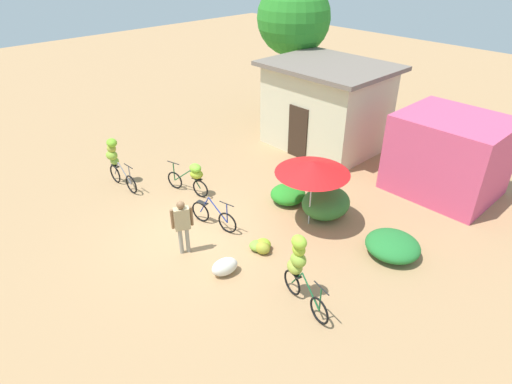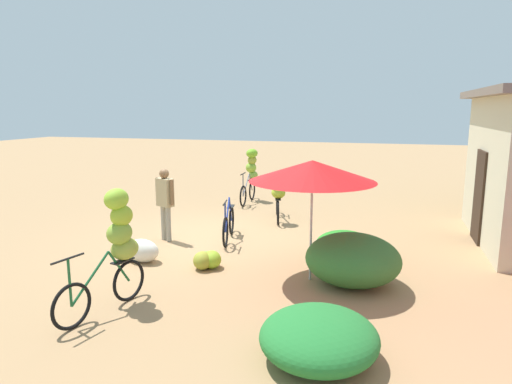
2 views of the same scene
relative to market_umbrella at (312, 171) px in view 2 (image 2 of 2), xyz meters
The scene contains 12 objects.
ground_plane 3.74m from the market_umbrella, 123.90° to the right, with size 60.00×60.00×0.00m, color #A88056.
hedge_bush_front_left 2.11m from the market_umbrella, 160.12° to the left, with size 1.10×1.13×0.54m, color #278725.
hedge_bush_front_right 1.61m from the market_umbrella, 86.46° to the left, with size 1.36×1.57×0.87m, color #36712F.
hedge_bush_mid 2.98m from the market_umbrella, 11.74° to the left, with size 1.46×1.39×0.57m, color #257631.
market_umbrella is the anchor object (origin of this frame).
bicycle_leftmost 6.79m from the market_umbrella, 154.45° to the right, with size 1.68×0.48×1.65m.
bicycle_near_pile 4.14m from the market_umbrella, 158.52° to the right, with size 1.65×0.61×1.15m.
bicycle_center_loaded 3.18m from the market_umbrella, 130.40° to the right, with size 1.63×0.39×0.97m.
bicycle_by_shop 3.24m from the market_umbrella, 54.33° to the right, with size 1.64×0.56×1.76m.
banana_pile_on_ground 2.58m from the market_umbrella, 91.23° to the right, with size 0.76×0.69×0.33m.
produce_sack 3.63m from the market_umbrella, 90.04° to the right, with size 0.70×0.44×0.44m, color silver.
person_vendor 3.83m from the market_umbrella, 112.16° to the right, with size 0.35×0.53×1.60m.
Camera 2 is at (9.06, 3.83, 2.89)m, focal length 31.43 mm.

